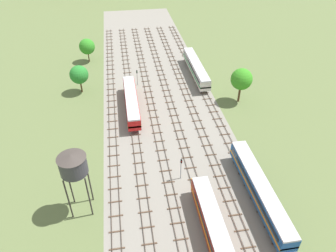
% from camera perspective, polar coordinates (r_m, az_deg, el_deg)
% --- Properties ---
extents(ground_plane, '(480.00, 480.00, 0.00)m').
position_cam_1_polar(ground_plane, '(72.72, -0.42, 0.59)').
color(ground_plane, '#5B6B3D').
extents(ballast_bed, '(28.39, 176.00, 0.01)m').
position_cam_1_polar(ballast_bed, '(72.72, -0.42, 0.59)').
color(ballast_bed, gray).
rests_on(ballast_bed, ground).
extents(track_far_left, '(2.40, 126.00, 0.29)m').
position_cam_1_polar(track_far_left, '(72.96, -10.05, 0.21)').
color(track_far_left, '#47382D').
rests_on(track_far_left, ground).
extents(track_left, '(2.40, 126.00, 0.29)m').
position_cam_1_polar(track_left, '(72.91, -6.23, 0.58)').
color(track_left, '#47382D').
rests_on(track_left, ground).
extents(track_centre_left, '(2.40, 126.00, 0.29)m').
position_cam_1_polar(track_centre_left, '(73.18, -2.43, 0.94)').
color(track_centre_left, '#47382D').
rests_on(track_centre_left, ground).
extents(track_centre, '(2.40, 126.00, 0.29)m').
position_cam_1_polar(track_centre, '(73.78, 1.33, 1.30)').
color(track_centre, '#47382D').
rests_on(track_centre, ground).
extents(track_centre_right, '(2.40, 126.00, 0.29)m').
position_cam_1_polar(track_centre_right, '(74.69, 5.01, 1.65)').
color(track_centre_right, '#47382D').
rests_on(track_centre_right, ground).
extents(track_right, '(2.40, 126.00, 0.29)m').
position_cam_1_polar(track_right, '(75.90, 8.59, 1.98)').
color(track_right, '#47382D').
rests_on(track_right, ground).
extents(diesel_railcar_centre_nearest, '(2.96, 20.50, 3.80)m').
position_cam_1_polar(diesel_railcar_centre_nearest, '(49.38, 8.65, -18.61)').
color(diesel_railcar_centre_nearest, maroon).
rests_on(diesel_railcar_centre_nearest, ground).
extents(passenger_coach_right_near, '(2.96, 22.00, 3.80)m').
position_cam_1_polar(passenger_coach_right_near, '(56.31, 16.30, -10.90)').
color(passenger_coach_right_near, '#194C8C').
rests_on(passenger_coach_right_near, ground).
extents(diesel_railcar_left_mid, '(2.96, 20.50, 3.80)m').
position_cam_1_polar(diesel_railcar_left_mid, '(76.12, -6.67, 4.50)').
color(diesel_railcar_left_mid, red).
rests_on(diesel_railcar_left_mid, ground).
extents(passenger_coach_right_midfar, '(2.96, 22.00, 3.80)m').
position_cam_1_polar(passenger_coach_right_midfar, '(91.66, 5.10, 10.52)').
color(passenger_coach_right_midfar, beige).
rests_on(passenger_coach_right_midfar, ground).
extents(water_tower, '(4.43, 4.43, 11.98)m').
position_cam_1_polar(water_tower, '(49.54, -16.88, -6.73)').
color(water_tower, '#2D2826').
rests_on(water_tower, ground).
extents(signal_post_nearest, '(0.28, 0.47, 4.62)m').
position_cam_1_polar(signal_post_nearest, '(86.63, -5.62, 9.11)').
color(signal_post_nearest, gray).
rests_on(signal_post_nearest, ground).
extents(signal_post_near, '(0.28, 0.47, 4.98)m').
position_cam_1_polar(signal_post_near, '(57.20, 2.38, -7.28)').
color(signal_post_near, gray).
rests_on(signal_post_near, ground).
extents(lineside_tree_0, '(5.31, 5.31, 8.96)m').
position_cam_1_polar(lineside_tree_0, '(79.41, 13.19, 8.25)').
color(lineside_tree_0, '#4C331E').
rests_on(lineside_tree_0, ground).
extents(lineside_tree_1, '(4.77, 4.77, 7.31)m').
position_cam_1_polar(lineside_tree_1, '(102.20, -14.48, 13.78)').
color(lineside_tree_1, '#4C331E').
rests_on(lineside_tree_1, ground).
extents(lineside_tree_2, '(4.79, 4.79, 7.53)m').
position_cam_1_polar(lineside_tree_2, '(85.13, -15.84, 8.95)').
color(lineside_tree_2, '#4C331E').
rests_on(lineside_tree_2, ground).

